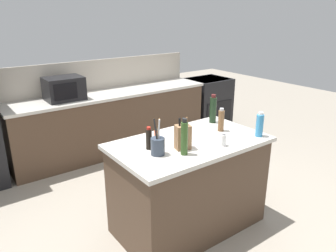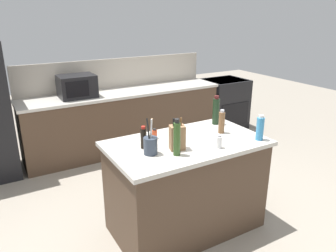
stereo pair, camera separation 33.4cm
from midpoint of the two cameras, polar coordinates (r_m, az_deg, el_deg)
The scene contains 15 objects.
ground_plane at distance 3.55m, azimuth 5.80°, elevation -17.00°, with size 14.00×14.00×0.00m, color gray.
back_counter_run at distance 5.18m, azimuth -5.60°, elevation 0.98°, with size 3.13×0.66×0.94m.
wall_backsplash at distance 5.29m, azimuth -7.30°, elevation 9.11°, with size 3.09×0.03×0.46m, color #B2A899.
kitchen_island at distance 3.29m, azimuth 6.08°, elevation -10.36°, with size 1.49×0.86×0.94m.
range_oven at distance 6.23m, azimuth 11.23°, elevation 3.82°, with size 0.76×0.65×0.92m.
microwave at distance 4.77m, azimuth -13.66°, elevation 6.73°, with size 0.50×0.39×0.32m.
knife_block at distance 2.87m, azimuth 4.94°, elevation -2.03°, with size 0.15×0.13×0.29m.
utensil_crock at distance 2.78m, azimuth 0.36°, elevation -3.39°, with size 0.12×0.12×0.32m.
dish_soap_bottle at distance 3.24m, azimuth 18.60°, elevation -0.42°, with size 0.07×0.07×0.25m.
soy_sauce_bottle at distance 2.89m, azimuth -1.00°, elevation -2.14°, with size 0.05×0.05×0.21m.
olive_oil_bottle at distance 2.74m, azimuth 5.05°, elevation -2.22°, with size 0.06×0.06×0.32m.
pepper_grinder at distance 3.33m, azimuth 12.18°, elevation 0.62°, with size 0.06×0.06×0.24m.
spice_jar_paprika at distance 3.13m, azimuth 0.68°, elevation -1.44°, with size 0.05×0.05×0.10m.
wine_bottle at distance 3.57m, azimuth 11.03°, elevation 2.57°, with size 0.07×0.07×0.31m.
salt_shaker at distance 2.98m, azimuth 12.08°, elevation -2.78°, with size 0.05×0.05×0.12m.
Camera 2 is at (-1.59, -2.37, 2.10)m, focal length 35.00 mm.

